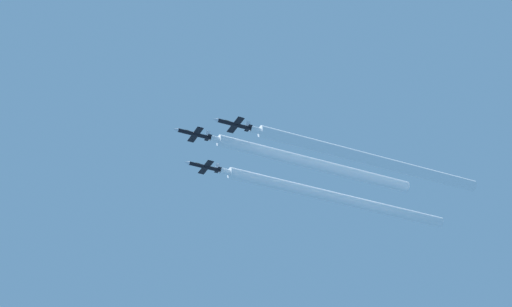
{
  "coord_description": "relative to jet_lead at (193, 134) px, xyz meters",
  "views": [
    {
      "loc": [
        -221.01,
        89.17,
        2.52
      ],
      "look_at": [
        -0.39,
        -12.85,
        156.55
      ],
      "focal_mm": 63.27,
      "sensor_mm": 36.0,
      "label": 1
    }
  ],
  "objects": [
    {
      "name": "jet_lead",
      "position": [
        0.0,
        0.0,
        0.0
      ],
      "size": [
        8.93,
        13.01,
        3.13
      ],
      "color": "black"
    },
    {
      "name": "jet_left_wingman",
      "position": [
        -13.08,
        -7.95,
        -2.17
      ],
      "size": [
        8.93,
        13.01,
        3.13
      ],
      "color": "black"
    },
    {
      "name": "jet_right_wingman",
      "position": [
        13.17,
        -8.92,
        -2.34
      ],
      "size": [
        8.93,
        13.01,
        3.13
      ],
      "color": "black"
    },
    {
      "name": "smoke_trail_lead",
      "position": [
        0.0,
        -42.23,
        -0.03
      ],
      "size": [
        3.75,
        72.64,
        3.75
      ],
      "color": "white"
    },
    {
      "name": "smoke_trail_left_wingman",
      "position": [
        -13.08,
        -55.19,
        -2.2
      ],
      "size": [
        3.75,
        82.68,
        3.75
      ],
      "color": "white"
    },
    {
      "name": "smoke_trail_right_wingman",
      "position": [
        13.17,
        -58.09,
        -2.37
      ],
      "size": [
        3.75,
        86.54,
        3.75
      ],
      "color": "white"
    }
  ]
}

